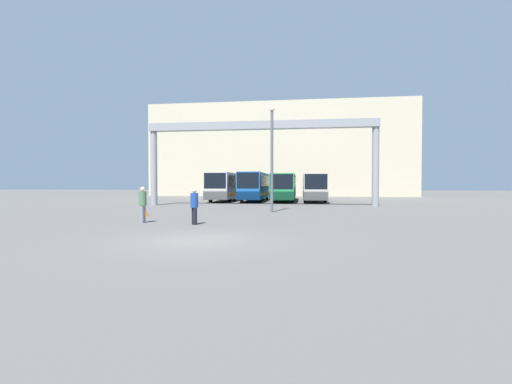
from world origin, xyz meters
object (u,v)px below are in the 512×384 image
at_px(bus_slot_1, 255,185).
at_px(lamp_post, 272,155).
at_px(bus_slot_3, 314,186).
at_px(traffic_cone, 145,211).
at_px(bus_slot_0, 226,185).
at_px(bus_slot_2, 284,186).
at_px(pedestrian_far_center, 194,205).
at_px(pedestrian_near_right, 143,204).

bearing_deg(bus_slot_1, lamp_post, -78.41).
relative_size(bus_slot_3, traffic_cone, 18.97).
relative_size(bus_slot_0, lamp_post, 1.44).
height_order(bus_slot_2, bus_slot_3, same).
bearing_deg(bus_slot_1, bus_slot_3, -0.59).
height_order(traffic_cone, lamp_post, lamp_post).
bearing_deg(traffic_cone, pedestrian_far_center, -40.84).
bearing_deg(bus_slot_2, traffic_cone, -110.23).
relative_size(bus_slot_0, pedestrian_near_right, 5.76).
distance_m(bus_slot_0, traffic_cone, 19.84).
xyz_separation_m(pedestrian_near_right, lamp_post, (6.00, 7.40, 3.08)).
relative_size(bus_slot_0, pedestrian_far_center, 5.99).
xyz_separation_m(bus_slot_1, pedestrian_near_right, (-2.67, -23.63, -0.90)).
bearing_deg(bus_slot_3, pedestrian_far_center, -105.51).
distance_m(pedestrian_near_right, lamp_post, 10.01).
relative_size(bus_slot_0, traffic_cone, 17.41).
distance_m(bus_slot_1, bus_slot_2, 3.43).
bearing_deg(bus_slot_3, bus_slot_2, 175.51).
height_order(pedestrian_far_center, traffic_cone, pedestrian_far_center).
bearing_deg(pedestrian_far_center, lamp_post, -64.21).
distance_m(bus_slot_0, bus_slot_2, 6.88).
bearing_deg(bus_slot_0, pedestrian_far_center, -81.27).
xyz_separation_m(bus_slot_0, pedestrian_near_right, (0.75, -23.09, -0.89)).
bearing_deg(pedestrian_far_center, bus_slot_2, -49.90).
height_order(bus_slot_0, bus_slot_3, bus_slot_0).
bearing_deg(bus_slot_2, lamp_post, -90.32).
height_order(bus_slot_1, traffic_cone, bus_slot_1).
height_order(bus_slot_2, pedestrian_near_right, bus_slot_2).
bearing_deg(pedestrian_far_center, pedestrian_near_right, 39.51).
bearing_deg(bus_slot_1, bus_slot_2, 3.32).
bearing_deg(pedestrian_near_right, bus_slot_2, -9.25).
height_order(bus_slot_0, traffic_cone, bus_slot_0).
bearing_deg(lamp_post, traffic_cone, -151.38).
relative_size(bus_slot_2, pedestrian_far_center, 6.83).
relative_size(bus_slot_3, lamp_post, 1.56).
bearing_deg(bus_slot_0, pedestrian_near_right, -88.14).
relative_size(pedestrian_near_right, lamp_post, 0.25).
xyz_separation_m(pedestrian_far_center, pedestrian_near_right, (-2.86, 0.41, 0.04)).
bearing_deg(traffic_cone, bus_slot_1, 78.49).
height_order(bus_slot_1, pedestrian_near_right, bus_slot_1).
bearing_deg(pedestrian_near_right, bus_slot_3, -16.89).
relative_size(bus_slot_0, bus_slot_3, 0.92).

